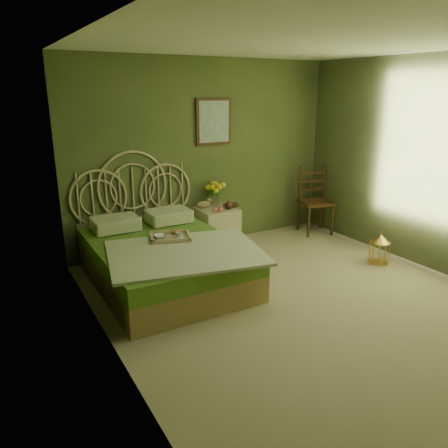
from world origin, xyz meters
TOP-DOWN VIEW (x-y plane):
  - floor at (0.00, 0.00)m, footprint 4.50×4.50m
  - ceiling at (0.00, 0.00)m, footprint 4.50×4.50m
  - wall_back at (0.00, 2.25)m, footprint 4.00×0.00m
  - wall_left at (-2.00, 0.00)m, footprint 0.00×4.50m
  - wall_right at (2.00, 0.00)m, footprint 0.00×4.50m
  - wall_art at (0.13, 2.22)m, footprint 0.54×0.04m
  - bed at (-1.08, 1.26)m, footprint 1.81×2.28m
  - nightstand at (0.03, 1.99)m, footprint 0.52×0.52m
  - chair at (1.70, 1.88)m, footprint 0.57×0.57m
  - birdcage at (1.58, 0.40)m, footprint 0.25×0.25m
  - book_lower at (0.21, 2.00)m, footprint 0.18×0.22m
  - book_upper at (0.21, 2.00)m, footprint 0.25×0.28m
  - cereal_bowl at (-1.10, 1.26)m, footprint 0.16×0.16m
  - coffee_cup at (-0.92, 1.15)m, footprint 0.08×0.08m

SIDE VIEW (x-z plane):
  - floor at x=0.00m, z-range 0.00..0.00m
  - birdcage at x=1.58m, z-range 0.00..0.38m
  - bed at x=-1.08m, z-range -0.40..1.02m
  - nightstand at x=0.03m, z-range -0.14..0.86m
  - cereal_bowl at x=-1.10m, z-range 0.54..0.58m
  - chair at x=1.70m, z-range 0.06..1.10m
  - coffee_cup at x=-0.92m, z-range 0.54..0.61m
  - book_lower at x=0.21m, z-range 0.58..0.59m
  - book_upper at x=0.21m, z-range 0.60..0.61m
  - wall_back at x=0.00m, z-range -0.70..3.30m
  - wall_left at x=-2.00m, z-range -0.95..3.55m
  - wall_right at x=2.00m, z-range -0.95..3.55m
  - wall_art at x=0.13m, z-range 1.43..2.07m
  - ceiling at x=0.00m, z-range 2.60..2.60m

